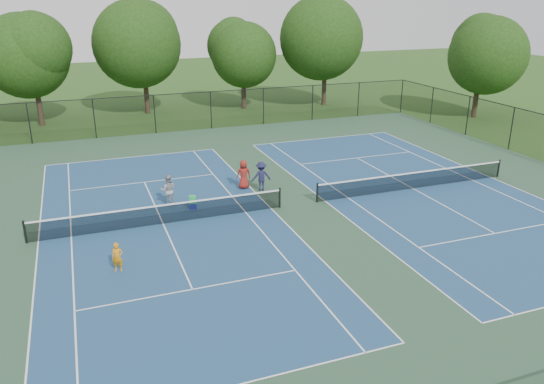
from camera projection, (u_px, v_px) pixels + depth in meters
name	position (u px, v px, depth m)	size (l,w,h in m)	color
ground	(299.00, 205.00, 27.46)	(140.00, 140.00, 0.00)	#234716
court_pad	(299.00, 205.00, 27.45)	(36.00, 36.00, 0.01)	#2A4A34
tennis_court_left	(163.00, 222.00, 25.12)	(12.00, 23.83, 1.07)	navy
tennis_court_right	(413.00, 187.00, 29.72)	(12.00, 23.83, 1.07)	navy
perimeter_fence	(299.00, 176.00, 26.90)	(36.08, 36.08, 3.02)	black
tree_back_a	(31.00, 51.00, 42.16)	(6.80, 6.80, 9.15)	#2D2116
tree_back_b	(142.00, 39.00, 46.68)	(7.60, 7.60, 10.03)	#2D2116
tree_back_c	(243.00, 50.00, 49.14)	(6.00, 6.00, 8.40)	#2D2116
tree_back_d	(326.00, 33.00, 50.43)	(7.80, 7.80, 10.37)	#2D2116
tree_side_e	(482.00, 50.00, 45.29)	(6.60, 6.60, 8.87)	#2D2116
child_player	(117.00, 257.00, 20.69)	(0.43, 0.28, 1.19)	orange
instructor	(168.00, 190.00, 27.14)	(0.80, 0.62, 1.65)	#9B9A9D
bystander_b	(261.00, 176.00, 29.21)	(1.07, 0.62, 1.66)	#1C1B3C
bystander_c	(244.00, 174.00, 29.55)	(0.80, 0.52, 1.63)	maroon
ball_crate	(193.00, 206.00, 26.93)	(0.36, 0.30, 0.30)	#151B92
ball_hopper	(192.00, 200.00, 26.81)	(0.34, 0.28, 0.39)	green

